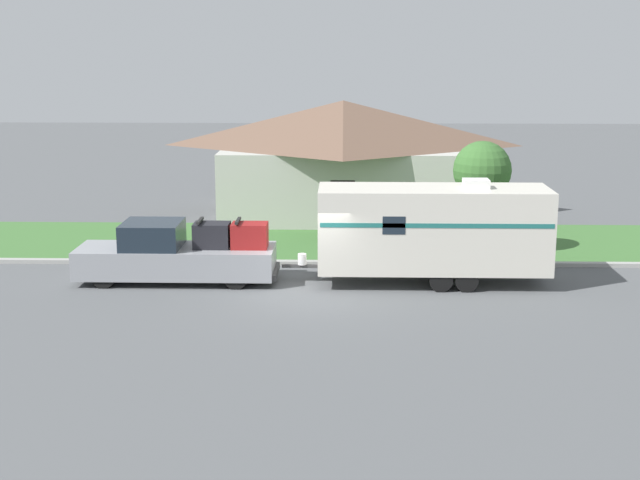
{
  "coord_description": "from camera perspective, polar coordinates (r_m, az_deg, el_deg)",
  "views": [
    {
      "loc": [
        1.04,
        -26.43,
        7.58
      ],
      "look_at": [
        0.29,
        1.44,
        1.4
      ],
      "focal_mm": 50.0,
      "sensor_mm": 36.0,
      "label": 1
    }
  ],
  "objects": [
    {
      "name": "travel_trailer",
      "position": [
        28.61,
        7.26,
        0.71
      ],
      "size": [
        8.5,
        2.33,
        3.39
      ],
      "color": "black",
      "rests_on": "ground_plane"
    },
    {
      "name": "lawn_strip",
      "position": [
        34.68,
        -0.22,
        -0.1
      ],
      "size": [
        80.0,
        7.0,
        0.03
      ],
      "color": "#3D6B33",
      "rests_on": "ground_plane"
    },
    {
      "name": "pickup_truck",
      "position": [
        29.16,
        -9.11,
        -0.92
      ],
      "size": [
        6.48,
        2.05,
        2.06
      ],
      "color": "black",
      "rests_on": "ground_plane"
    },
    {
      "name": "mailbox",
      "position": [
        31.55,
        3.26,
        0.42
      ],
      "size": [
        0.48,
        0.2,
        1.28
      ],
      "color": "brown",
      "rests_on": "ground_plane"
    },
    {
      "name": "house_across_street",
      "position": [
        39.9,
        1.48,
        5.39
      ],
      "size": [
        11.3,
        7.75,
        5.11
      ],
      "color": "#B2B2A8",
      "rests_on": "ground_plane"
    },
    {
      "name": "tree_in_yard",
      "position": [
        32.76,
        10.34,
        4.38
      ],
      "size": [
        2.11,
        2.11,
        4.15
      ],
      "color": "brown",
      "rests_on": "ground_plane"
    },
    {
      "name": "curb_strip",
      "position": [
        31.12,
        -0.43,
        -1.47
      ],
      "size": [
        80.0,
        0.3,
        0.14
      ],
      "color": "#999993",
      "rests_on": "ground_plane"
    },
    {
      "name": "ground_plane",
      "position": [
        27.52,
        -0.69,
        -3.49
      ],
      "size": [
        120.0,
        120.0,
        0.0
      ],
      "primitive_type": "plane",
      "color": "#515456"
    }
  ]
}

